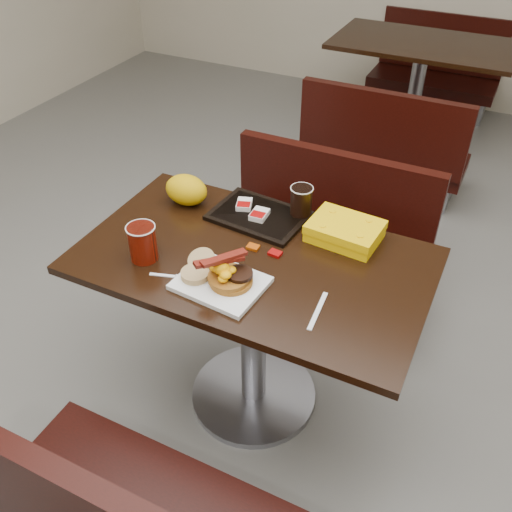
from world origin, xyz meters
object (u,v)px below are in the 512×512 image
at_px(bench_near_n, 319,240).
at_px(bench_near_s, 149,491).
at_px(hashbrown_sleeve_right, 259,215).
at_px(bench_far_s, 387,137).
at_px(fork, 162,275).
at_px(clamshell, 345,231).
at_px(bench_far_n, 435,67).
at_px(pancake_stack, 231,279).
at_px(platter, 221,283).
at_px(hashbrown_sleeve_left, 244,204).
at_px(coffee_cup_far, 301,201).
at_px(table_near, 253,334).
at_px(tray, 259,216).
at_px(table_far, 414,96).
at_px(coffee_cup_near, 143,243).
at_px(knife, 318,311).
at_px(paper_bag, 186,190).

bearing_deg(bench_near_n, bench_near_s, -90.00).
xyz_separation_m(bench_near_s, hashbrown_sleeve_right, (-0.08, 0.91, 0.42)).
bearing_deg(bench_far_s, fork, -96.08).
height_order(fork, clamshell, clamshell).
relative_size(bench_far_n, clamshell, 4.06).
distance_m(bench_far_n, pancake_stack, 3.49).
bearing_deg(bench_far_s, platter, -90.82).
bearing_deg(hashbrown_sleeve_left, coffee_cup_far, -4.80).
distance_m(table_near, hashbrown_sleeve_left, 0.50).
xyz_separation_m(table_near, platter, (-0.03, -0.18, 0.38)).
relative_size(tray, coffee_cup_far, 3.15).
distance_m(platter, hashbrown_sleeve_right, 0.39).
height_order(hashbrown_sleeve_left, coffee_cup_far, coffee_cup_far).
bearing_deg(bench_near_n, hashbrown_sleeve_left, -109.52).
distance_m(table_near, hashbrown_sleeve_right, 0.46).
relative_size(table_near, platter, 4.37).
relative_size(bench_near_s, coffee_cup_far, 9.13).
bearing_deg(platter, bench_far_n, 94.60).
bearing_deg(platter, pancake_stack, 23.66).
height_order(fork, hashbrown_sleeve_left, hashbrown_sleeve_left).
height_order(table_near, pancake_stack, pancake_stack).
bearing_deg(hashbrown_sleeve_right, clamshell, 2.21).
height_order(bench_near_s, hashbrown_sleeve_left, hashbrown_sleeve_left).
xyz_separation_m(table_far, coffee_cup_near, (-0.33, -2.77, 0.44)).
bearing_deg(hashbrown_sleeve_left, pancake_stack, -87.36).
bearing_deg(knife, bench_near_s, -32.63).
bearing_deg(hashbrown_sleeve_right, table_far, 85.18).
distance_m(table_near, bench_far_s, 1.90).
height_order(bench_near_n, clamshell, clamshell).
bearing_deg(table_far, pancake_stack, -89.93).
relative_size(bench_near_s, platter, 3.64).
height_order(table_near, hashbrown_sleeve_right, hashbrown_sleeve_right).
relative_size(pancake_stack, fork, 1.16).
xyz_separation_m(platter, coffee_cup_near, (-0.30, 0.01, 0.06)).
distance_m(bench_near_n, fork, 1.02).
distance_m(bench_far_s, bench_far_n, 1.40).
relative_size(bench_far_s, paper_bag, 5.90).
bearing_deg(hashbrown_sleeve_right, platter, -85.90).
xyz_separation_m(clamshell, paper_bag, (-0.63, -0.04, 0.03)).
xyz_separation_m(fork, hashbrown_sleeve_left, (0.07, 0.47, 0.02)).
bearing_deg(coffee_cup_near, paper_bag, 98.24).
distance_m(platter, coffee_cup_near, 0.31).
height_order(bench_far_n, pancake_stack, pancake_stack).
height_order(table_near, hashbrown_sleeve_left, hashbrown_sleeve_left).
bearing_deg(bench_near_s, pancake_stack, 89.64).
bearing_deg(pancake_stack, knife, 2.50).
height_order(fork, knife, same).
bearing_deg(hashbrown_sleeve_left, fork, -116.97).
distance_m(bench_near_n, table_far, 1.90).
bearing_deg(knife, platter, -90.16).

